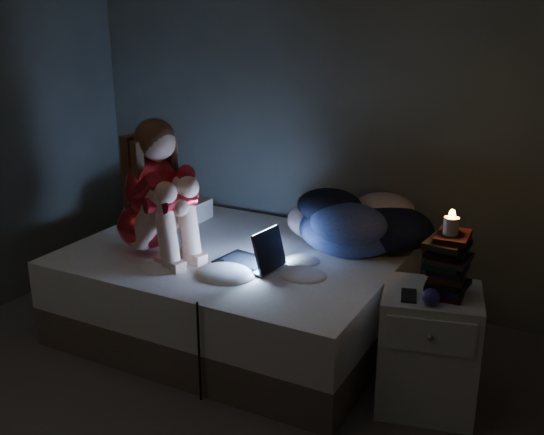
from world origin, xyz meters
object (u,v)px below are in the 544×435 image
Objects in this scene: laptop at (248,244)px; candle at (452,218)px; phone at (406,293)px; woman at (144,185)px; bed at (235,291)px; nightstand at (428,350)px.

candle is (1.11, -0.07, 0.35)m from laptop.
candle is at bearing 27.95° from phone.
phone is (1.57, -0.07, -0.30)m from woman.
phone is at bearing -149.88° from candle.
woman reaches higher than laptop.
laptop is 2.47× the size of phone.
woman is at bearing 175.25° from phone.
woman is 1.74m from candle.
laptop is 1.16m from candle.
laptop is 4.32× the size of candle.
laptop reaches higher than bed.
phone reaches higher than nightstand.
candle is at bearing 16.01° from woman.
woman is at bearing -164.00° from laptop.
phone is at bearing -15.47° from bed.
woman is 2.33× the size of laptop.
phone reaches higher than bed.
bed is 5.43× the size of laptop.
woman is 1.60m from phone.
nightstand is at bearing -10.61° from bed.
bed is 0.83m from woman.
woman is 5.76× the size of phone.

